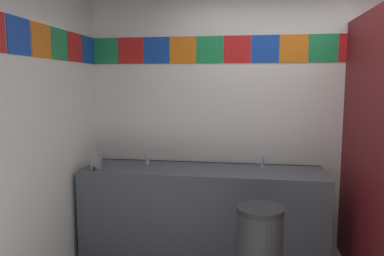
% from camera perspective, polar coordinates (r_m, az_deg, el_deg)
% --- Properties ---
extents(wall_back, '(4.32, 0.09, 2.80)m').
position_cam_1_polar(wall_back, '(3.75, 17.32, 3.32)').
color(wall_back, white).
rests_on(wall_back, ground_plane).
extents(vanity_counter, '(2.27, 0.61, 0.82)m').
position_cam_1_polar(vanity_counter, '(3.60, 1.60, -12.62)').
color(vanity_counter, '#4C515B').
rests_on(vanity_counter, ground_plane).
extents(faucet_left, '(0.04, 0.10, 0.14)m').
position_cam_1_polar(faucet_left, '(3.67, -7.05, -4.89)').
color(faucet_left, silver).
rests_on(faucet_left, vanity_counter).
extents(faucet_right, '(0.04, 0.10, 0.14)m').
position_cam_1_polar(faucet_right, '(3.53, 11.01, -5.42)').
color(faucet_right, silver).
rests_on(faucet_right, vanity_counter).
extents(soap_dispenser, '(0.09, 0.09, 0.16)m').
position_cam_1_polar(soap_dispenser, '(3.55, -14.79, -5.04)').
color(soap_dispenser, gray).
rests_on(soap_dispenser, vanity_counter).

